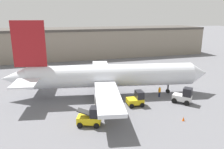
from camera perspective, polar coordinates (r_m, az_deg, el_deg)
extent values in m
plane|color=slate|center=(38.55, 0.00, -5.37)|extent=(400.00, 400.00, 0.00)
cube|color=gray|center=(73.30, -11.91, 7.78)|extent=(93.94, 14.07, 8.73)
cube|color=#47423D|center=(72.85, -12.12, 11.46)|extent=(93.94, 14.35, 0.70)
cylinder|color=silver|center=(37.43, 0.00, -0.28)|extent=(28.32, 8.85, 3.82)
cone|color=silver|center=(41.97, 21.65, 0.34)|extent=(3.68, 4.23, 3.74)
cone|color=silver|center=(39.24, -24.16, -0.93)|extent=(4.79, 4.33, 3.63)
cube|color=silver|center=(45.30, -2.84, 1.61)|extent=(5.51, 12.77, 0.50)
cube|color=silver|center=(29.86, -1.05, -5.77)|extent=(5.51, 12.77, 0.50)
cylinder|color=#ADADB2|center=(43.87, -2.68, -0.73)|extent=(3.86, 2.59, 1.98)
cylinder|color=#ADADB2|center=(32.10, -1.33, -6.90)|extent=(3.86, 2.59, 1.98)
cube|color=maroon|center=(37.35, -20.89, 7.44)|extent=(5.13, 1.29, 7.36)
cube|color=silver|center=(42.29, -18.84, 1.25)|extent=(4.21, 5.13, 0.24)
cube|color=silver|center=(34.44, -21.78, -2.16)|extent=(4.21, 5.13, 0.24)
cylinder|color=#38383D|center=(40.53, 14.40, -3.59)|extent=(0.28, 0.28, 1.64)
cylinder|color=black|center=(40.68, 14.35, -4.21)|extent=(0.75, 0.47, 0.70)
cylinder|color=#38383D|center=(35.83, -1.83, -5.62)|extent=(0.28, 0.28, 1.64)
cylinder|color=black|center=(35.96, -1.82, -6.18)|extent=(0.95, 0.51, 0.90)
cylinder|color=#38383D|center=(40.49, -2.35, -3.12)|extent=(0.28, 0.28, 1.64)
cylinder|color=black|center=(40.61, -2.34, -3.61)|extent=(0.95, 0.51, 0.90)
cylinder|color=#1E2338|center=(38.41, 12.26, -5.12)|extent=(0.29, 0.29, 0.88)
cylinder|color=orange|center=(38.15, 12.33, -4.02)|extent=(0.40, 0.40, 0.69)
sphere|color=tan|center=(37.99, 12.37, -3.34)|extent=(0.26, 0.26, 0.26)
cube|color=silver|center=(36.74, 17.80, -5.78)|extent=(3.06, 3.13, 0.90)
cube|color=black|center=(36.23, 19.16, -4.36)|extent=(1.87, 1.86, 1.28)
cylinder|color=black|center=(36.01, 18.99, -7.09)|extent=(0.77, 0.80, 0.83)
cylinder|color=black|center=(37.44, 19.50, -6.27)|extent=(0.77, 0.80, 0.83)
cylinder|color=black|center=(36.40, 15.94, -6.58)|extent=(0.77, 0.80, 0.83)
cylinder|color=black|center=(37.81, 16.56, -5.80)|extent=(0.77, 0.80, 0.83)
cube|color=yellow|center=(28.47, -6.01, -11.60)|extent=(3.34, 2.51, 0.87)
cube|color=black|center=(27.88, -4.35, -9.76)|extent=(1.72, 1.78, 1.24)
cube|color=#333333|center=(28.11, -7.16, -9.67)|extent=(2.12, 1.68, 0.72)
cylinder|color=black|center=(27.83, -4.08, -13.23)|extent=(0.76, 0.51, 0.71)
cylinder|color=black|center=(29.21, -3.66, -11.76)|extent=(0.76, 0.51, 0.71)
cylinder|color=black|center=(28.17, -8.40, -12.99)|extent=(0.76, 0.51, 0.71)
cylinder|color=black|center=(29.54, -7.76, -11.56)|extent=(0.76, 0.51, 0.71)
cube|color=yellow|center=(34.24, 6.01, -6.85)|extent=(2.54, 1.94, 0.80)
cube|color=black|center=(34.12, 7.15, -5.23)|extent=(1.16, 1.69, 1.14)
cylinder|color=black|center=(33.90, 7.89, -7.89)|extent=(0.72, 0.32, 0.71)
cylinder|color=black|center=(35.46, 6.82, -6.77)|extent=(0.72, 0.32, 0.71)
cylinder|color=black|center=(33.34, 5.12, -8.20)|extent=(0.72, 0.32, 0.71)
cylinder|color=black|center=(34.93, 4.16, -7.05)|extent=(0.72, 0.32, 0.71)
cone|color=#EF590F|center=(31.08, 18.15, -10.96)|extent=(0.36, 0.36, 0.55)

